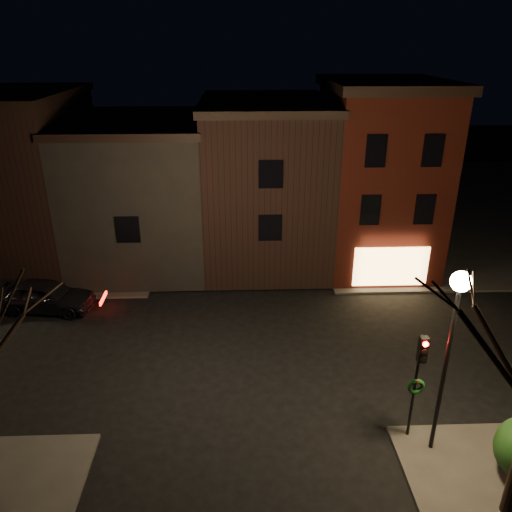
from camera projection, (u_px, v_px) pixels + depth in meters
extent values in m
plane|color=black|center=(243.00, 350.00, 22.01)|extent=(120.00, 120.00, 0.00)
cube|color=#2D2B28|center=(483.00, 205.00, 40.95)|extent=(30.00, 30.00, 0.12)
cube|color=#4A140D|center=(378.00, 179.00, 28.91)|extent=(6.00, 8.00, 10.00)
cube|color=black|center=(387.00, 84.00, 26.80)|extent=(6.50, 8.50, 0.50)
cube|color=#FFC772|center=(391.00, 266.00, 26.69)|extent=(4.00, 0.12, 2.20)
cube|color=black|center=(265.00, 184.00, 29.80)|extent=(7.00, 10.00, 9.00)
cube|color=black|center=(266.00, 103.00, 27.91)|extent=(7.30, 10.30, 0.40)
cube|color=black|center=(144.00, 194.00, 29.76)|extent=(7.50, 10.00, 8.00)
cube|color=black|center=(137.00, 122.00, 28.07)|extent=(7.80, 10.30, 0.40)
cube|color=black|center=(18.00, 182.00, 29.22)|extent=(7.00, 10.00, 9.50)
cube|color=black|center=(1.00, 94.00, 27.23)|extent=(7.30, 10.30, 0.40)
cylinder|color=black|center=(444.00, 373.00, 15.47)|extent=(0.14, 0.14, 6.00)
sphere|color=#FFD18C|center=(461.00, 281.00, 14.19)|extent=(0.60, 0.60, 0.60)
cylinder|color=black|center=(415.00, 387.00, 16.40)|extent=(0.10, 0.10, 4.00)
cube|color=black|center=(423.00, 349.00, 15.59)|extent=(0.28, 0.22, 0.90)
cylinder|color=#FF0C07|center=(426.00, 344.00, 15.37)|extent=(0.18, 0.06, 0.18)
cylinder|color=black|center=(424.00, 352.00, 15.48)|extent=(0.18, 0.06, 0.18)
cylinder|color=black|center=(423.00, 359.00, 15.60)|extent=(0.18, 0.06, 0.18)
torus|color=#0C380F|center=(416.00, 386.00, 16.28)|extent=(0.58, 0.14, 0.58)
sphere|color=#990C0C|center=(417.00, 381.00, 16.17)|extent=(0.12, 0.12, 0.12)
imported|color=black|center=(46.00, 296.00, 24.97)|extent=(4.95, 2.52, 1.62)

